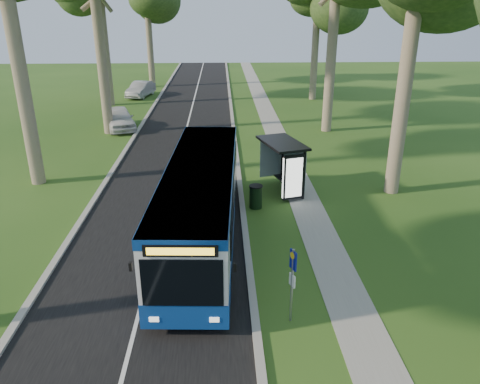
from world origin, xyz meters
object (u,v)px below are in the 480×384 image
object	(u,v)px
bus	(201,203)
car_silver	(141,89)
bus_shelter	(286,159)
car_white	(119,118)
litter_bin	(256,196)
bus_stop_sign	(292,277)

from	to	relation	value
bus	car_silver	bearing A→B (deg)	105.95
bus_shelter	car_white	world-z (taller)	bus_shelter
bus	car_white	distance (m)	19.21
litter_bin	bus	bearing A→B (deg)	-126.73
bus_shelter	car_silver	size ratio (longest dim) A/B	0.74
bus	bus_shelter	xyz separation A→B (m)	(3.87, 4.66, 0.18)
car_white	car_silver	xyz separation A→B (m)	(-0.41, 12.77, -0.06)
bus_stop_sign	bus	bearing A→B (deg)	97.06
bus_stop_sign	litter_bin	distance (m)	8.31
bus_stop_sign	car_white	distance (m)	24.99
bus_stop_sign	car_white	bearing A→B (deg)	91.01
bus_shelter	car_silver	xyz separation A→B (m)	(-11.00, 26.10, -1.07)
bus_stop_sign	bus_shelter	distance (m)	9.85
bus_shelter	litter_bin	world-z (taller)	bus_shelter
litter_bin	bus_stop_sign	bearing A→B (deg)	-86.99
litter_bin	car_silver	xyz separation A→B (m)	(-9.47, 27.63, 0.19)
car_silver	bus_stop_sign	bearing A→B (deg)	-61.89
litter_bin	car_silver	world-z (taller)	car_silver
bus	car_white	bearing A→B (deg)	113.38
bus_stop_sign	litter_bin	world-z (taller)	bus_stop_sign
bus_stop_sign	car_silver	bearing A→B (deg)	84.11
bus_stop_sign	car_silver	xyz separation A→B (m)	(-9.90, 35.87, -0.76)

